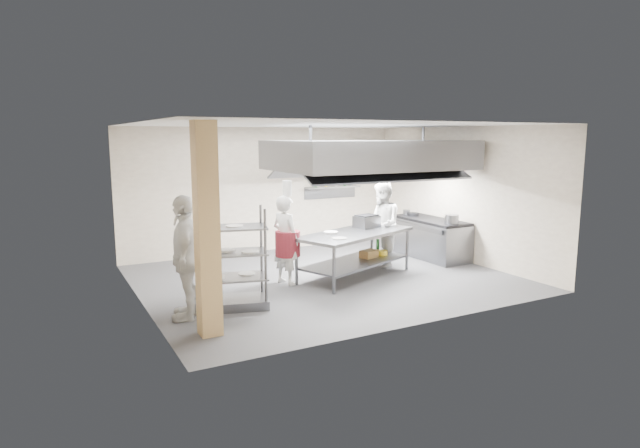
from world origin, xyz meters
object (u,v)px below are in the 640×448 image
griddle (367,222)px  stockpot (452,219)px  pass_rack (233,258)px  chef_plating (186,257)px  island (355,254)px  chef_head (285,240)px  cooking_range (430,239)px  chef_line (382,224)px

griddle → stockpot: (1.92, -0.47, -0.03)m
pass_rack → chef_plating: 0.82m
island → chef_head: bearing=152.4°
island → cooking_range: island is taller
island → chef_head: (-1.44, 0.18, 0.40)m
chef_line → stockpot: size_ratio=6.38×
chef_line → griddle: bearing=-54.1°
island → pass_rack: bearing=173.9°
cooking_range → chef_head: (-3.93, -0.51, 0.43)m
chef_plating → stockpot: size_ratio=6.71×
chef_head → stockpot: 3.89m
cooking_range → griddle: griddle is taller
pass_rack → cooking_range: 5.48m
cooking_range → stockpot: (-0.05, -0.76, 0.58)m
chef_plating → griddle: size_ratio=4.01×
chef_head → stockpot: size_ratio=5.95×
chef_head → griddle: (1.96, 0.21, 0.18)m
chef_head → chef_plating: size_ratio=0.89×
pass_rack → stockpot: 5.28m
island → cooking_range: size_ratio=1.29×
chef_head → griddle: 1.98m
chef_line → griddle: (-0.48, -0.13, 0.11)m
pass_rack → chef_line: (3.80, 1.24, 0.08)m
pass_rack → chef_line: chef_line is taller
chef_head → chef_line: bearing=-101.1°
cooking_range → chef_head: chef_head is taller
chef_plating → island: bearing=123.5°
pass_rack → chef_head: 1.63m
chef_plating → chef_head: bearing=135.8°
griddle → stockpot: griddle is taller
chef_line → chef_plating: (-4.60, -1.39, 0.05)m
stockpot → chef_plating: bearing=-172.5°
cooking_range → chef_line: size_ratio=1.09×
chef_line → griddle: size_ratio=3.82×
cooking_range → griddle: 2.08m
pass_rack → cooking_range: bearing=29.8°
pass_rack → griddle: size_ratio=3.46×
pass_rack → chef_head: chef_head is taller
chef_head → chef_line: size_ratio=0.93×
griddle → chef_head: bearing=173.2°
cooking_range → pass_rack: bearing=-165.1°
cooking_range → stockpot: 0.96m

